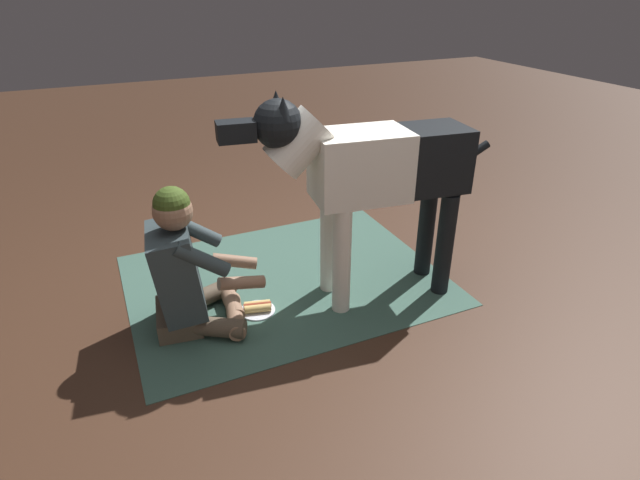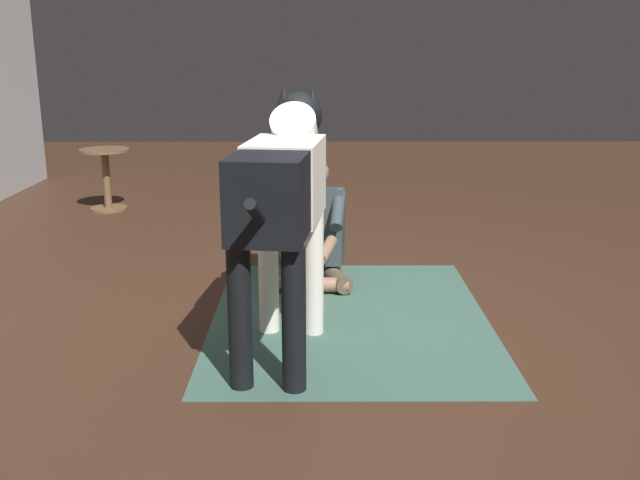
% 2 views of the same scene
% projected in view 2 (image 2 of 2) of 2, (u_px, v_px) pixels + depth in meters
% --- Properties ---
extents(ground_plane, '(15.78, 15.78, 0.00)m').
position_uv_depth(ground_plane, '(321.00, 321.00, 4.07)').
color(ground_plane, '#392418').
extents(area_rug, '(2.01, 1.56, 0.01)m').
position_uv_depth(area_rug, '(350.00, 317.00, 4.11)').
color(area_rug, '#37564A').
rests_on(area_rug, ground).
extents(person_sitting_on_floor, '(0.65, 0.57, 0.86)m').
position_uv_depth(person_sitting_on_floor, '(312.00, 230.00, 4.66)').
color(person_sitting_on_floor, brown).
rests_on(person_sitting_on_floor, ground).
extents(large_dog, '(1.60, 0.44, 1.29)m').
position_uv_depth(large_dog, '(283.00, 190.00, 3.50)').
color(large_dog, silver).
rests_on(large_dog, ground).
extents(hot_dog_on_plate, '(0.21, 0.21, 0.06)m').
position_uv_depth(hot_dog_on_plate, '(304.00, 297.00, 4.38)').
color(hot_dog_on_plate, silver).
rests_on(hot_dog_on_plate, ground).
extents(round_side_table, '(0.46, 0.46, 0.58)m').
position_uv_depth(round_side_table, '(106.00, 173.00, 6.74)').
color(round_side_table, brown).
rests_on(round_side_table, ground).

